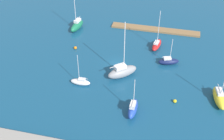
{
  "coord_description": "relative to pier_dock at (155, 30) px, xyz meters",
  "views": [
    {
      "loc": [
        -13.69,
        63.07,
        46.57
      ],
      "look_at": [
        0.0,
        5.07,
        1.5
      ],
      "focal_mm": 48.27,
      "sensor_mm": 36.0,
      "label": 1
    }
  ],
  "objects": [
    {
      "name": "mooring_buoy_orange",
      "position": [
        20.67,
        15.87,
        0.16
      ],
      "size": [
        0.87,
        0.87,
        0.87
      ],
      "primitive_type": "sphere",
      "color": "orange",
      "rests_on": "water"
    },
    {
      "name": "sailboat_red_off_beacon",
      "position": [
        -1.53,
        9.87,
        0.72
      ],
      "size": [
        3.01,
        6.39,
        11.27
      ],
      "rotation": [
        0.0,
        0.0,
        4.54
      ],
      "color": "red",
      "rests_on": "water"
    },
    {
      "name": "pier_dock",
      "position": [
        0.0,
        0.0,
        0.0
      ],
      "size": [
        27.21,
        2.95,
        0.54
      ],
      "primitive_type": "cube",
      "color": "olive",
      "rests_on": "ground"
    },
    {
      "name": "sailboat_blue_near_pier",
      "position": [
        0.47,
        36.96,
        1.04
      ],
      "size": [
        1.98,
        5.92,
        8.95
      ],
      "rotation": [
        0.0,
        0.0,
        4.68
      ],
      "color": "#2347B2",
      "rests_on": "water"
    },
    {
      "name": "sailboat_white_center_basin",
      "position": [
        14.4,
        30.37,
        0.53
      ],
      "size": [
        4.84,
        1.7,
        8.51
      ],
      "rotation": [
        0.0,
        0.0,
        6.28
      ],
      "color": "white",
      "rests_on": "water"
    },
    {
      "name": "sailboat_navy_along_channel",
      "position": [
        -5.47,
        17.09,
        0.62
      ],
      "size": [
        5.75,
        3.49,
        7.56
      ],
      "rotation": [
        0.0,
        0.0,
        3.45
      ],
      "color": "#141E4C",
      "rests_on": "water"
    },
    {
      "name": "sailboat_gray_by_breakwater",
      "position": [
        5.3,
        25.01,
        1.26
      ],
      "size": [
        7.7,
        7.19,
        15.05
      ],
      "rotation": [
        0.0,
        0.0,
        3.86
      ],
      "color": "gray",
      "rests_on": "water"
    },
    {
      "name": "sailboat_green_lone_north",
      "position": [
        23.82,
        4.92,
        1.06
      ],
      "size": [
        3.37,
        7.18,
        13.16
      ],
      "rotation": [
        0.0,
        0.0,
        1.4
      ],
      "color": "#19724C",
      "rests_on": "water"
    },
    {
      "name": "water",
      "position": [
        7.89,
        19.91,
        -0.27
      ],
      "size": [
        160.0,
        160.0,
        0.0
      ],
      "primitive_type": "plane",
      "color": "navy",
      "rests_on": "ground"
    },
    {
      "name": "mooring_buoy_yellow",
      "position": [
        -8.14,
        31.57,
        0.14
      ],
      "size": [
        0.81,
        0.81,
        0.81
      ],
      "primitive_type": "sphere",
      "color": "yellow",
      "rests_on": "water"
    },
    {
      "name": "sailboat_yellow_mid_basin",
      "position": [
        -17.62,
        29.0,
        0.92
      ],
      "size": [
        3.51,
        7.64,
        10.33
      ],
      "rotation": [
        0.0,
        0.0,
        1.76
      ],
      "color": "yellow",
      "rests_on": "water"
    }
  ]
}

